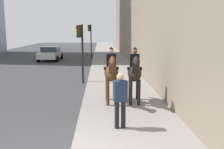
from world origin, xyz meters
TOP-DOWN VIEW (x-y plane):
  - mounted_horse_near at (4.56, -1.21)m, footprint 2.15×0.60m
  - mounted_horse_far at (4.53, -2.15)m, footprint 2.15×0.68m
  - pedestrian_greeting at (1.83, -1.35)m, footprint 0.32×0.43m
  - car_near_lane at (20.74, 4.36)m, footprint 4.05×2.17m
  - traffic_light_near_curb at (9.08, 0.34)m, footprint 0.20×0.44m
  - traffic_light_far_curb at (22.39, 0.30)m, footprint 0.20×0.44m

SIDE VIEW (x-z plane):
  - car_near_lane at x=20.74m, z-range 0.04..1.48m
  - pedestrian_greeting at x=1.83m, z-range 0.25..1.95m
  - mounted_horse_far at x=4.53m, z-range 0.25..2.54m
  - mounted_horse_near at x=4.56m, z-range 0.25..2.55m
  - traffic_light_near_curb at x=9.08m, z-range 0.60..4.02m
  - traffic_light_far_curb at x=22.39m, z-range 0.64..4.38m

